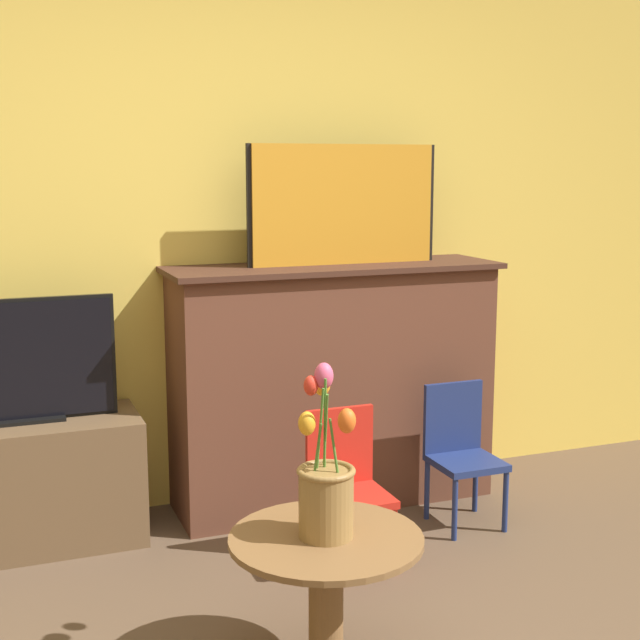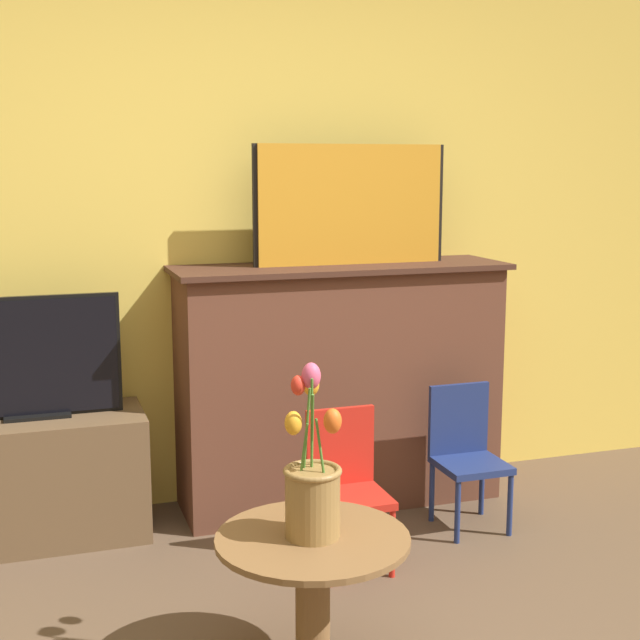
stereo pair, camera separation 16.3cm
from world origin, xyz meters
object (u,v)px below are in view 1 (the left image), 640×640
(chair_red, at_px, (347,480))
(vase_tulips, at_px, (326,486))
(tv_monitor, at_px, (28,362))
(painting, at_px, (344,205))
(chair_blue, at_px, (461,447))

(chair_red, height_order, vase_tulips, vase_tulips)
(tv_monitor, distance_m, vase_tulips, 1.57)
(painting, bearing_deg, chair_blue, -50.05)
(tv_monitor, height_order, vase_tulips, tv_monitor)
(painting, height_order, chair_red, painting)
(painting, distance_m, chair_blue, 1.21)
(painting, bearing_deg, chair_red, -111.24)
(chair_blue, bearing_deg, tv_monitor, 166.33)
(painting, relative_size, chair_red, 1.47)
(chair_red, xyz_separation_m, vase_tulips, (-0.37, -0.72, 0.28))
(tv_monitor, bearing_deg, vase_tulips, -60.40)
(tv_monitor, height_order, chair_red, tv_monitor)
(tv_monitor, bearing_deg, chair_red, -29.02)
(tv_monitor, bearing_deg, painting, 0.77)
(chair_red, relative_size, chair_blue, 1.00)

